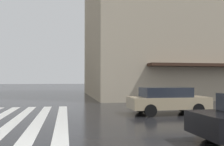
% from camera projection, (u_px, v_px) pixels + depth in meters
% --- Properties ---
extents(zebra_crossing, '(13.00, 4.50, 0.01)m').
position_uv_depth(zebra_crossing, '(13.00, 123.00, 10.63)').
color(zebra_crossing, silver).
rests_on(zebra_crossing, ground_plane).
extents(haussmann_block_corner, '(18.20, 25.05, 22.53)m').
position_uv_depth(haussmann_block_corner, '(195.00, 3.00, 30.74)').
color(haussmann_block_corner, tan).
rests_on(haussmann_block_corner, ground_plane).
extents(car_champagne, '(1.85, 4.10, 1.41)m').
position_uv_depth(car_champagne, '(167.00, 100.00, 13.45)').
color(car_champagne, tan).
rests_on(car_champagne, ground_plane).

